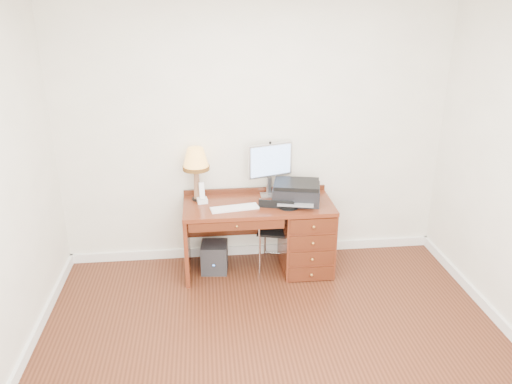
{
  "coord_description": "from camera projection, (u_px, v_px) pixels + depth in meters",
  "views": [
    {
      "loc": [
        -0.52,
        -3.18,
        2.7
      ],
      "look_at": [
        -0.04,
        1.2,
        0.95
      ],
      "focal_mm": 35.0,
      "sensor_mm": 36.0,
      "label": 1
    }
  ],
  "objects": [
    {
      "name": "room_shell",
      "position": [
        268.0,
        306.0,
        4.55
      ],
      "size": [
        4.0,
        4.0,
        4.0
      ],
      "color": "white",
      "rests_on": "ground"
    },
    {
      "name": "keyboard",
      "position": [
        235.0,
        208.0,
        4.87
      ],
      "size": [
        0.48,
        0.21,
        0.02
      ],
      "primitive_type": "cube",
      "rotation": [
        0.0,
        0.0,
        0.16
      ],
      "color": "white",
      "rests_on": "desk"
    },
    {
      "name": "desk",
      "position": [
        289.0,
        232.0,
        5.17
      ],
      "size": [
        1.5,
        0.67,
        0.75
      ],
      "color": "maroon",
      "rests_on": "ground"
    },
    {
      "name": "mouse_pad",
      "position": [
        288.0,
        206.0,
        4.91
      ],
      "size": [
        0.21,
        0.21,
        0.04
      ],
      "color": "black",
      "rests_on": "desk"
    },
    {
      "name": "ground",
      "position": [
        278.0,
        357.0,
        3.99
      ],
      "size": [
        4.0,
        4.0,
        0.0
      ],
      "primitive_type": "plane",
      "color": "#3A190D",
      "rests_on": "ground"
    },
    {
      "name": "chair",
      "position": [
        279.0,
        226.0,
        5.09
      ],
      "size": [
        0.48,
        0.49,
        0.83
      ],
      "rotation": [
        0.0,
        0.0,
        -0.29
      ],
      "color": "black",
      "rests_on": "ground"
    },
    {
      "name": "monitor",
      "position": [
        271.0,
        163.0,
        5.09
      ],
      "size": [
        0.47,
        0.23,
        0.55
      ],
      "rotation": [
        0.0,
        0.0,
        0.31
      ],
      "color": "silver",
      "rests_on": "desk"
    },
    {
      "name": "equipment_box",
      "position": [
        215.0,
        257.0,
        5.19
      ],
      "size": [
        0.29,
        0.29,
        0.31
      ],
      "primitive_type": "cube",
      "rotation": [
        0.0,
        0.0,
        -0.1
      ],
      "color": "black",
      "rests_on": "ground"
    },
    {
      "name": "phone",
      "position": [
        202.0,
        197.0,
        5.0
      ],
      "size": [
        0.11,
        0.11,
        0.21
      ],
      "rotation": [
        0.0,
        0.0,
        0.15
      ],
      "color": "white",
      "rests_on": "desk"
    },
    {
      "name": "pen_cup",
      "position": [
        277.0,
        190.0,
        5.2
      ],
      "size": [
        0.09,
        0.09,
        0.11
      ],
      "primitive_type": "cylinder",
      "color": "black",
      "rests_on": "desk"
    },
    {
      "name": "leg_lamp",
      "position": [
        196.0,
        162.0,
        4.95
      ],
      "size": [
        0.27,
        0.27,
        0.55
      ],
      "color": "black",
      "rests_on": "desk"
    },
    {
      "name": "printer",
      "position": [
        296.0,
        192.0,
        5.02
      ],
      "size": [
        0.53,
        0.45,
        0.21
      ],
      "rotation": [
        0.0,
        0.0,
        -0.22
      ],
      "color": "black",
      "rests_on": "desk"
    }
  ]
}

